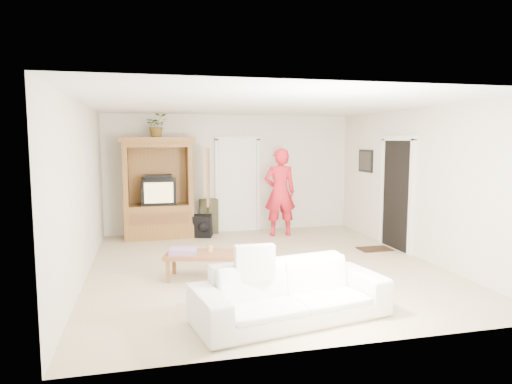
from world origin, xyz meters
TOP-DOWN VIEW (x-y plane):
  - floor at (0.00, 0.00)m, footprint 6.00×6.00m
  - ceiling at (0.00, 0.00)m, footprint 6.00×6.00m
  - wall_back at (0.00, 3.00)m, footprint 5.50×0.00m
  - wall_front at (0.00, -3.00)m, footprint 5.50×0.00m
  - wall_left at (-2.75, 0.00)m, footprint 0.00×6.00m
  - wall_right at (2.75, 0.00)m, footprint 0.00×6.00m
  - armoire at (-1.58, 2.66)m, footprint 1.82×1.14m
  - door_back at (0.15, 2.97)m, footprint 0.85×0.05m
  - doorway_right at (2.73, 0.60)m, footprint 0.05×0.90m
  - framed_picture at (2.73, 1.90)m, footprint 0.03×0.60m
  - doormat at (2.30, 0.60)m, footprint 0.60×0.40m
  - plant at (-1.60, 2.63)m, footprint 0.45×0.40m
  - man at (0.92, 2.25)m, footprint 0.71×0.49m
  - sofa at (-0.27, -2.23)m, footprint 2.35×1.26m
  - coffee_table at (-1.08, -0.42)m, footprint 1.15×0.81m
  - towel at (-1.34, -0.42)m, footprint 0.43×0.35m
  - candle at (-0.94, -0.37)m, footprint 0.08×0.08m
  - backpack_black at (-0.72, 2.41)m, footprint 0.43×0.33m
  - backpack_olive at (-0.52, 2.85)m, footprint 0.41×0.32m

SIDE VIEW (x-z plane):
  - floor at x=0.00m, z-range 0.00..0.00m
  - doormat at x=2.30m, z-range 0.00..0.02m
  - backpack_black at x=-0.72m, z-range 0.00..0.47m
  - sofa at x=-0.27m, z-range 0.00..0.65m
  - coffee_table at x=-1.08m, z-range 0.14..0.53m
  - backpack_olive at x=-0.52m, z-range 0.00..0.75m
  - towel at x=-1.34m, z-range 0.39..0.47m
  - candle at x=-0.94m, z-range 0.39..0.49m
  - armoire at x=-1.58m, z-range -0.14..1.96m
  - man at x=0.92m, z-range 0.00..1.87m
  - door_back at x=0.15m, z-range 0.00..2.04m
  - doorway_right at x=2.73m, z-range 0.00..2.04m
  - wall_back at x=0.00m, z-range -1.45..4.05m
  - wall_front at x=0.00m, z-range -1.45..4.05m
  - wall_left at x=-2.75m, z-range -1.70..4.30m
  - wall_right at x=2.75m, z-range -1.70..4.30m
  - framed_picture at x=2.73m, z-range 1.36..1.84m
  - plant at x=-1.60m, z-range 2.10..2.58m
  - ceiling at x=0.00m, z-range 2.60..2.60m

